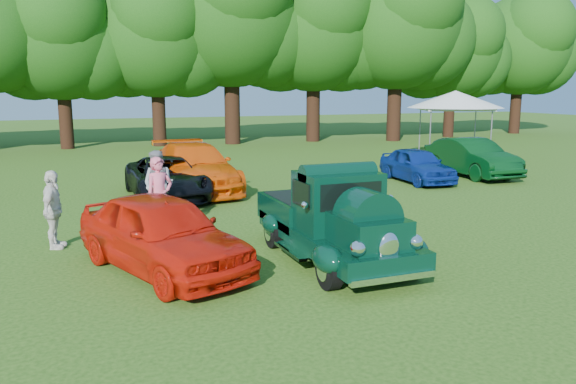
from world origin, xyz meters
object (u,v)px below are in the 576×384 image
object	(u,v)px
canopy_tent	(455,100)
red_convertible	(162,233)
spectator_grey	(159,184)
back_car_green	(471,157)
back_car_blue	(417,165)
back_car_orange	(194,167)
spectator_white	(53,210)
hero_pickup	(333,221)
back_car_black	(167,178)
spectator_pink	(160,196)

from	to	relation	value
canopy_tent	red_convertible	bearing A→B (deg)	-143.02
spectator_grey	canopy_tent	distance (m)	16.99
back_car_green	canopy_tent	size ratio (longest dim) A/B	0.76
back_car_blue	back_car_green	bearing A→B (deg)	11.49
back_car_orange	back_car_green	xyz separation A→B (m)	(10.99, -0.76, -0.05)
back_car_green	spectator_white	distance (m)	16.18
spectator_white	hero_pickup	bearing A→B (deg)	-103.76
hero_pickup	spectator_white	bearing A→B (deg)	151.10
red_convertible	back_car_orange	size ratio (longest dim) A/B	0.79
back_car_black	canopy_tent	distance (m)	15.44
hero_pickup	back_car_orange	world-z (taller)	hero_pickup
back_car_green	back_car_orange	bearing A→B (deg)	178.97
spectator_pink	spectator_white	world-z (taller)	spectator_pink
back_car_blue	back_car_green	xyz separation A→B (m)	(2.82, 0.39, 0.11)
back_car_blue	spectator_white	size ratio (longest dim) A/B	2.18
hero_pickup	red_convertible	distance (m)	3.38
back_car_blue	spectator_grey	size ratio (longest dim) A/B	2.05
back_car_orange	spectator_white	xyz separation A→B (m)	(-4.34, -5.92, 0.06)
hero_pickup	spectator_grey	distance (m)	5.77
red_convertible	canopy_tent	bearing A→B (deg)	16.05
hero_pickup	spectator_grey	world-z (taller)	hero_pickup
red_convertible	back_car_orange	xyz separation A→B (m)	(2.40, 8.33, 0.06)
back_car_black	back_car_orange	size ratio (longest dim) A/B	0.85
hero_pickup	spectator_pink	bearing A→B (deg)	131.39
back_car_orange	spectator_grey	xyz separation A→B (m)	(-1.76, -3.74, 0.11)
spectator_pink	back_car_black	bearing A→B (deg)	59.57
back_car_black	canopy_tent	bearing A→B (deg)	16.90
hero_pickup	back_car_green	xyz separation A→B (m)	(10.05, 8.08, -0.05)
red_convertible	back_car_green	size ratio (longest dim) A/B	0.96
red_convertible	canopy_tent	xyz separation A→B (m)	(15.83, 11.92, 2.19)
hero_pickup	back_car_black	bearing A→B (deg)	104.78
back_car_orange	canopy_tent	world-z (taller)	canopy_tent
back_car_black	spectator_grey	bearing A→B (deg)	-104.25
back_car_black	back_car_blue	world-z (taller)	back_car_black
back_car_orange	spectator_white	distance (m)	7.34
back_car_blue	spectator_pink	world-z (taller)	spectator_pink
back_car_orange	spectator_pink	size ratio (longest dim) A/B	2.97
back_car_orange	back_car_black	bearing A→B (deg)	-139.09
canopy_tent	spectator_pink	bearing A→B (deg)	-149.50
back_car_blue	hero_pickup	bearing A→B (deg)	-129.68
hero_pickup	spectator_white	world-z (taller)	hero_pickup
red_convertible	spectator_grey	size ratio (longest dim) A/B	2.39
back_car_blue	spectator_pink	bearing A→B (deg)	-153.30
back_car_orange	spectator_white	world-z (taller)	spectator_white
back_car_green	spectator_pink	distance (m)	13.83
back_car_orange	back_car_green	world-z (taller)	back_car_orange
back_car_orange	back_car_green	distance (m)	11.02
back_car_orange	spectator_grey	distance (m)	4.13
back_car_black	spectator_white	world-z (taller)	spectator_white
back_car_blue	canopy_tent	distance (m)	7.45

